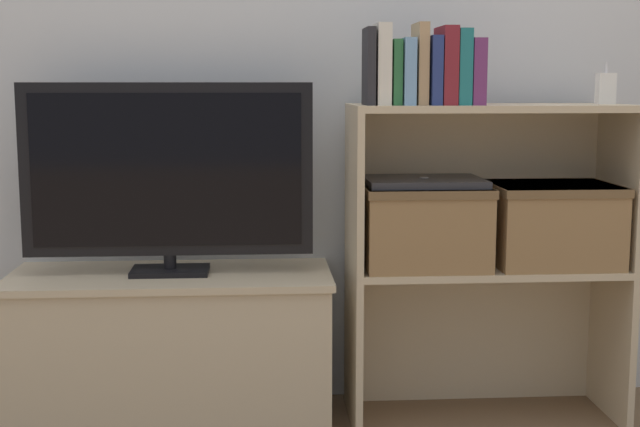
% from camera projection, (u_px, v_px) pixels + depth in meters
% --- Properties ---
extents(wall_back, '(10.00, 0.05, 2.40)m').
position_uv_depth(wall_back, '(314.00, 12.00, 2.69)').
color(wall_back, silver).
rests_on(wall_back, ground_plane).
extents(tv_stand, '(0.92, 0.39, 0.45)m').
position_uv_depth(tv_stand, '(172.00, 348.00, 2.58)').
color(tv_stand, '#CCB793').
rests_on(tv_stand, ground_plane).
extents(tv, '(0.82, 0.14, 0.54)m').
position_uv_depth(tv, '(168.00, 173.00, 2.51)').
color(tv, black).
rests_on(tv, tv_stand).
extents(bookshelf_lower_tier, '(0.79, 0.34, 0.47)m').
position_uv_depth(bookshelf_lower_tier, '(479.00, 315.00, 2.68)').
color(bookshelf_lower_tier, '#CCB793').
rests_on(bookshelf_lower_tier, ground_plane).
extents(bookshelf_upper_tier, '(0.79, 0.34, 0.46)m').
position_uv_depth(bookshelf_upper_tier, '(483.00, 162.00, 2.61)').
color(bookshelf_upper_tier, '#CCB793').
rests_on(bookshelf_upper_tier, bookshelf_lower_tier).
extents(book_charcoal, '(0.02, 0.14, 0.21)m').
position_uv_depth(book_charcoal, '(369.00, 67.00, 2.43)').
color(book_charcoal, '#232328').
rests_on(book_charcoal, bookshelf_upper_tier).
extents(book_ivory, '(0.04, 0.13, 0.22)m').
position_uv_depth(book_ivory, '(382.00, 65.00, 2.43)').
color(book_ivory, silver).
rests_on(book_ivory, bookshelf_upper_tier).
extents(book_forest, '(0.02, 0.13, 0.18)m').
position_uv_depth(book_forest, '(395.00, 73.00, 2.43)').
color(book_forest, '#286638').
rests_on(book_forest, bookshelf_upper_tier).
extents(book_skyblue, '(0.03, 0.15, 0.18)m').
position_uv_depth(book_skyblue, '(406.00, 72.00, 2.44)').
color(book_skyblue, '#709ECC').
rests_on(book_skyblue, bookshelf_upper_tier).
extents(book_tan, '(0.03, 0.13, 0.22)m').
position_uv_depth(book_tan, '(420.00, 64.00, 2.44)').
color(book_tan, tan).
rests_on(book_tan, bookshelf_upper_tier).
extents(book_navy, '(0.03, 0.16, 0.19)m').
position_uv_depth(book_navy, '(432.00, 71.00, 2.44)').
color(book_navy, navy).
rests_on(book_navy, bookshelf_upper_tier).
extents(book_maroon, '(0.04, 0.16, 0.21)m').
position_uv_depth(book_maroon, '(446.00, 66.00, 2.44)').
color(book_maroon, maroon).
rests_on(book_maroon, bookshelf_upper_tier).
extents(book_teal, '(0.04, 0.15, 0.21)m').
position_uv_depth(book_teal, '(460.00, 67.00, 2.44)').
color(book_teal, '#1E7075').
rests_on(book_teal, bookshelf_upper_tier).
extents(book_plum, '(0.04, 0.16, 0.18)m').
position_uv_depth(book_plum, '(474.00, 72.00, 2.45)').
color(book_plum, '#6B2D66').
rests_on(book_plum, bookshelf_upper_tier).
extents(baby_monitor, '(0.05, 0.04, 0.12)m').
position_uv_depth(baby_monitor, '(606.00, 88.00, 2.55)').
color(baby_monitor, white).
rests_on(baby_monitor, bookshelf_upper_tier).
extents(storage_basket_left, '(0.35, 0.30, 0.23)m').
position_uv_depth(storage_basket_left, '(423.00, 222.00, 2.55)').
color(storage_basket_left, '#937047').
rests_on(storage_basket_left, bookshelf_lower_tier).
extents(storage_basket_right, '(0.35, 0.30, 0.23)m').
position_uv_depth(storage_basket_right, '(552.00, 221.00, 2.58)').
color(storage_basket_right, '#937047').
rests_on(storage_basket_right, bookshelf_lower_tier).
extents(laptop, '(0.33, 0.25, 0.02)m').
position_uv_depth(laptop, '(424.00, 182.00, 2.53)').
color(laptop, '#2D2D33').
rests_on(laptop, storage_basket_left).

